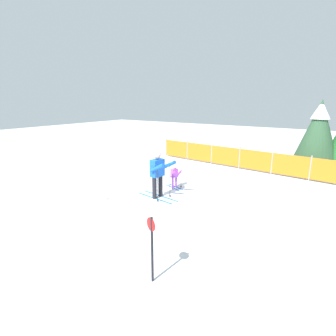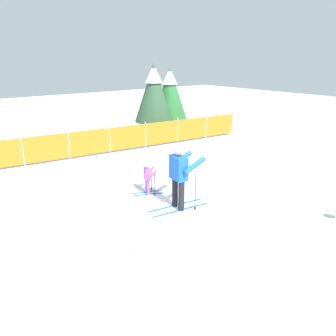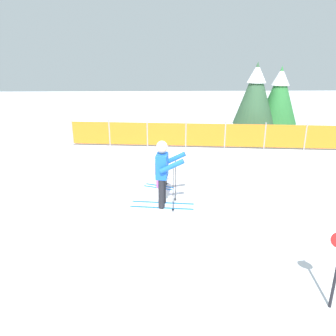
{
  "view_description": "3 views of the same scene",
  "coord_description": "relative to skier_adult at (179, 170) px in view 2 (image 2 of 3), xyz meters",
  "views": [
    {
      "loc": [
        5.72,
        -7.46,
        3.59
      ],
      "look_at": [
        0.03,
        1.06,
        0.94
      ],
      "focal_mm": 28.0,
      "sensor_mm": 36.0,
      "label": 1
    },
    {
      "loc": [
        -5.03,
        -6.12,
        3.92
      ],
      "look_at": [
        0.19,
        0.6,
        1.03
      ],
      "focal_mm": 35.0,
      "sensor_mm": 36.0,
      "label": 2
    },
    {
      "loc": [
        0.08,
        -8.07,
        3.95
      ],
      "look_at": [
        0.35,
        0.73,
        0.89
      ],
      "focal_mm": 35.0,
      "sensor_mm": 36.0,
      "label": 3
    }
  ],
  "objects": [
    {
      "name": "safety_fence",
      "position": [
        1.95,
        5.84,
        -0.51
      ],
      "size": [
        12.02,
        1.37,
        1.19
      ],
      "rotation": [
        0.0,
        0.0,
        -0.11
      ],
      "color": "gray",
      "rests_on": "ground_plane"
    },
    {
      "name": "conifer_near",
      "position": [
        4.49,
        7.44,
        1.15
      ],
      "size": [
        1.97,
        1.97,
        3.65
      ],
      "color": "#4C3823",
      "rests_on": "ground_plane"
    },
    {
      "name": "conifer_far",
      "position": [
        5.76,
        7.77,
        1.03
      ],
      "size": [
        1.86,
        1.86,
        3.45
      ],
      "color": "#4C3823",
      "rests_on": "ground_plane"
    },
    {
      "name": "skier_adult",
      "position": [
        0.0,
        0.0,
        0.0
      ],
      "size": [
        1.77,
        0.85,
        1.84
      ],
      "rotation": [
        0.0,
        0.0,
        -0.14
      ],
      "color": "#1966B2",
      "rests_on": "ground_plane"
    },
    {
      "name": "ground_plane",
      "position": [
        -0.2,
        -0.13,
        -1.11
      ],
      "size": [
        60.0,
        60.0,
        0.0
      ],
      "primitive_type": "plane",
      "color": "white"
    },
    {
      "name": "skier_child",
      "position": [
        -0.11,
        1.34,
        -0.53
      ],
      "size": [
        0.95,
        0.58,
        1.0
      ],
      "rotation": [
        0.0,
        0.0,
        -0.38
      ],
      "color": "#1966B2",
      "rests_on": "ground_plane"
    },
    {
      "name": "snow_mound",
      "position": [
        -1.87,
        -1.46,
        -1.11
      ],
      "size": [
        1.07,
        0.91,
        0.43
      ],
      "primitive_type": "ellipsoid",
      "color": "white",
      "rests_on": "ground_plane"
    }
  ]
}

